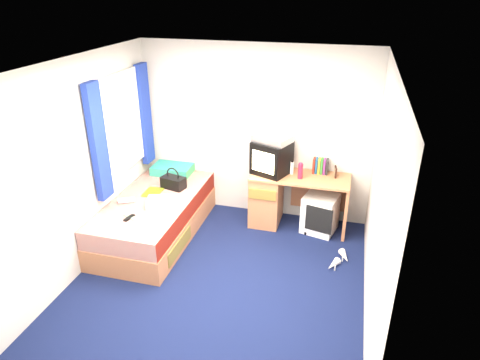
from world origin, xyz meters
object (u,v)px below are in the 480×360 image
(desk, at_px, (279,196))
(aerosol_can, at_px, (292,168))
(white_heels, at_px, (339,261))
(towel, at_px, (159,203))
(storage_cube, at_px, (320,213))
(pink_water_bottle, at_px, (300,171))
(pillow, at_px, (172,169))
(water_bottle, at_px, (126,200))
(bed, at_px, (155,217))
(colour_swatch_fan, at_px, (131,217))
(magazine, at_px, (153,192))
(remote_control, at_px, (129,218))
(picture_frame, at_px, (335,172))
(crt_tv, at_px, (272,157))
(vcr, at_px, (272,139))
(handbag, at_px, (173,182))

(desk, height_order, aerosol_can, aerosol_can)
(white_heels, bearing_deg, towel, -176.46)
(storage_cube, bearing_deg, pink_water_bottle, -162.63)
(pillow, bearing_deg, water_bottle, -101.17)
(pillow, height_order, white_heels, pillow)
(pillow, relative_size, towel, 1.85)
(bed, xyz_separation_m, colour_swatch_fan, (-0.05, -0.52, 0.28))
(bed, height_order, aerosol_can, aerosol_can)
(pillow, bearing_deg, bed, -84.29)
(magazine, relative_size, remote_control, 1.75)
(pink_water_bottle, height_order, magazine, pink_water_bottle)
(desk, height_order, storage_cube, desk)
(picture_frame, relative_size, remote_control, 0.88)
(picture_frame, relative_size, white_heels, 0.31)
(crt_tv, xyz_separation_m, magazine, (-1.48, -0.59, -0.42))
(pillow, height_order, towel, pillow)
(picture_frame, xyz_separation_m, pink_water_bottle, (-0.44, -0.17, 0.03))
(bed, xyz_separation_m, white_heels, (2.40, -0.03, -0.23))
(pillow, distance_m, colour_swatch_fan, 1.33)
(vcr, relative_size, remote_control, 2.89)
(pillow, relative_size, vcr, 1.21)
(vcr, xyz_separation_m, colour_swatch_fan, (-1.44, -1.26, -0.69))
(towel, relative_size, remote_control, 1.90)
(bed, xyz_separation_m, handbag, (0.13, 0.36, 0.36))
(colour_swatch_fan, bearing_deg, pillow, 91.38)
(pink_water_bottle, distance_m, water_bottle, 2.26)
(bed, bearing_deg, picture_frame, 20.34)
(desk, xyz_separation_m, towel, (-1.35, -0.91, 0.18))
(vcr, bearing_deg, magazine, -136.79)
(bed, height_order, water_bottle, water_bottle)
(vcr, xyz_separation_m, white_heels, (1.01, -0.77, -1.19))
(storage_cube, bearing_deg, aerosol_can, -178.17)
(picture_frame, height_order, handbag, picture_frame)
(crt_tv, height_order, magazine, crt_tv)
(water_bottle, height_order, white_heels, water_bottle)
(white_heels, bearing_deg, pink_water_bottle, 131.35)
(pink_water_bottle, bearing_deg, crt_tv, 168.60)
(bed, height_order, magazine, magazine)
(pillow, relative_size, crt_tv, 1.01)
(pillow, bearing_deg, towel, -75.90)
(storage_cube, relative_size, colour_swatch_fan, 2.37)
(bed, height_order, towel, towel)
(desk, relative_size, colour_swatch_fan, 5.91)
(white_heels, bearing_deg, crt_tv, 142.57)
(vcr, height_order, aerosol_can, vcr)
(handbag, distance_m, white_heels, 2.38)
(bed, distance_m, colour_swatch_fan, 0.59)
(aerosol_can, distance_m, handbag, 1.61)
(pink_water_bottle, distance_m, aerosol_can, 0.17)
(magazine, xyz_separation_m, colour_swatch_fan, (0.03, -0.67, -0.00))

